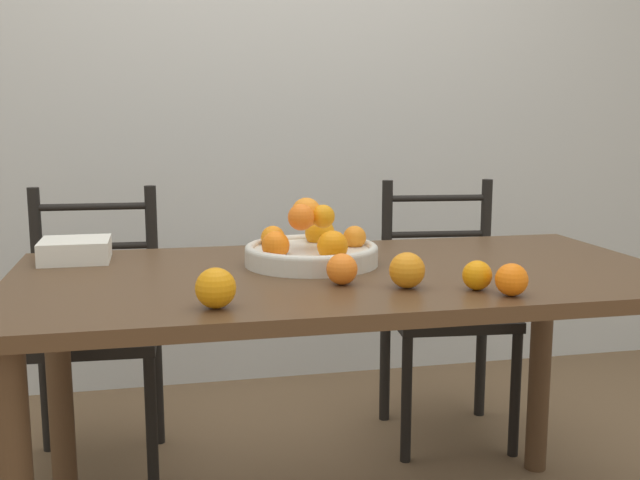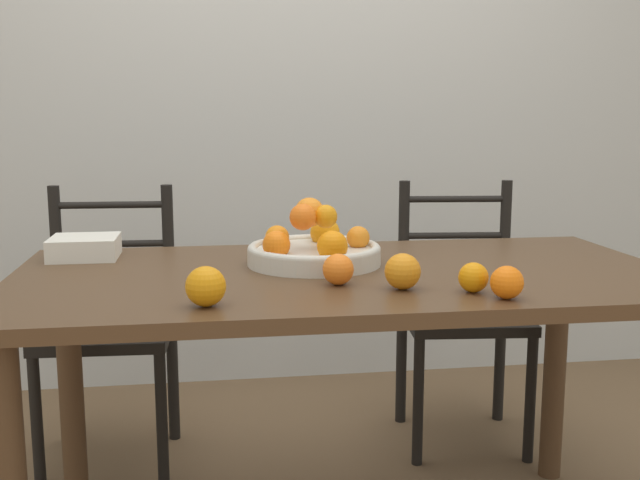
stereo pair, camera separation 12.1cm
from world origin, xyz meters
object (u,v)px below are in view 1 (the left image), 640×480
at_px(orange_loose_0, 477,275).
at_px(orange_loose_4, 512,280).
at_px(orange_loose_2, 407,270).
at_px(orange_loose_3, 342,269).
at_px(book_stack, 75,250).
at_px(orange_loose_1, 216,288).
at_px(chair_left, 94,335).
at_px(chair_right, 445,314).
at_px(fruit_bowl, 311,248).

relative_size(orange_loose_0, orange_loose_4, 0.94).
distance_m(orange_loose_2, orange_loose_4, 0.23).
bearing_deg(orange_loose_3, book_stack, 145.99).
xyz_separation_m(orange_loose_1, chair_left, (-0.33, 0.99, -0.37)).
distance_m(orange_loose_3, chair_left, 1.11).
xyz_separation_m(orange_loose_1, orange_loose_3, (0.30, 0.15, -0.01)).
relative_size(orange_loose_1, orange_loose_2, 1.02).
bearing_deg(chair_right, orange_loose_0, -102.50).
bearing_deg(chair_right, fruit_bowl, -130.64).
bearing_deg(orange_loose_3, orange_loose_4, -28.97).
relative_size(orange_loose_2, orange_loose_3, 1.13).
height_order(orange_loose_0, orange_loose_1, orange_loose_1).
bearing_deg(chair_left, orange_loose_3, -49.83).
distance_m(orange_loose_2, chair_left, 1.24).
bearing_deg(orange_loose_2, chair_left, 130.49).
xyz_separation_m(orange_loose_0, chair_right, (0.31, 0.95, -0.36)).
bearing_deg(book_stack, orange_loose_3, -34.01).
relative_size(chair_left, chair_right, 1.00).
distance_m(orange_loose_2, book_stack, 0.91).
xyz_separation_m(chair_right, book_stack, (-1.23, -0.41, 0.36)).
height_order(orange_loose_2, book_stack, orange_loose_2).
distance_m(orange_loose_0, orange_loose_2, 0.16).
bearing_deg(orange_loose_3, fruit_bowl, 95.09).
distance_m(orange_loose_0, chair_right, 1.06).
bearing_deg(orange_loose_2, fruit_bowl, 116.94).
height_order(orange_loose_1, orange_loose_2, orange_loose_1).
relative_size(fruit_bowl, chair_left, 0.38).
bearing_deg(chair_right, orange_loose_3, -119.85).
bearing_deg(orange_loose_1, book_stack, 119.59).
height_order(fruit_bowl, orange_loose_0, fruit_bowl).
bearing_deg(book_stack, orange_loose_1, -60.41).
bearing_deg(chair_left, book_stack, -86.87).
bearing_deg(orange_loose_0, fruit_bowl, 130.15).
relative_size(orange_loose_2, chair_left, 0.09).
bearing_deg(orange_loose_3, chair_left, 127.16).
xyz_separation_m(orange_loose_0, chair_left, (-0.91, 0.95, -0.36)).
xyz_separation_m(orange_loose_3, book_stack, (-0.63, 0.43, -0.01)).
xyz_separation_m(orange_loose_0, book_stack, (-0.91, 0.54, -0.00)).
bearing_deg(chair_right, orange_loose_1, -126.59).
xyz_separation_m(orange_loose_2, chair_left, (-0.77, 0.90, -0.37)).
distance_m(fruit_bowl, orange_loose_3, 0.25).
height_order(orange_loose_1, chair_left, chair_left).
xyz_separation_m(orange_loose_3, orange_loose_4, (0.33, -0.18, -0.00)).
bearing_deg(orange_loose_3, chair_right, 54.48).
bearing_deg(orange_loose_2, chair_right, 62.93).
bearing_deg(chair_left, orange_loose_1, -68.51).
distance_m(orange_loose_0, orange_loose_1, 0.59).
height_order(fruit_bowl, orange_loose_1, fruit_bowl).
relative_size(orange_loose_2, chair_right, 0.09).
height_order(orange_loose_3, book_stack, orange_loose_3).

